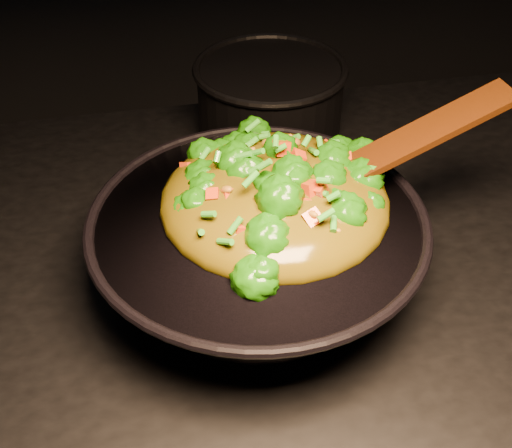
{
  "coord_description": "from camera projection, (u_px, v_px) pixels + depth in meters",
  "views": [
    {
      "loc": [
        -0.15,
        -0.53,
        1.46
      ],
      "look_at": [
        -0.04,
        0.01,
        0.99
      ],
      "focal_mm": 45.0,
      "sensor_mm": 36.0,
      "label": 1
    }
  ],
  "objects": [
    {
      "name": "wok",
      "position": [
        258.0,
        254.0,
        0.74
      ],
      "size": [
        0.45,
        0.45,
        0.1
      ],
      "primitive_type": null,
      "rotation": [
        0.0,
        0.0,
        -0.25
      ],
      "color": "black",
      "rests_on": "stovetop"
    },
    {
      "name": "stir_fry",
      "position": [
        275.0,
        172.0,
        0.7
      ],
      "size": [
        0.33,
        0.33,
        0.09
      ],
      "primitive_type": null,
      "rotation": [
        0.0,
        0.0,
        -0.34
      ],
      "color": "#1D6807",
      "rests_on": "wok"
    },
    {
      "name": "spatula",
      "position": [
        389.0,
        152.0,
        0.72
      ],
      "size": [
        0.29,
        0.07,
        0.12
      ],
      "primitive_type": "cube",
      "rotation": [
        0.0,
        -0.38,
        0.08
      ],
      "color": "#341004",
      "rests_on": "wok"
    },
    {
      "name": "back_pot",
      "position": [
        270.0,
        102.0,
        0.99
      ],
      "size": [
        0.24,
        0.24,
        0.13
      ],
      "primitive_type": "cylinder",
      "rotation": [
        0.0,
        0.0,
        -0.07
      ],
      "color": "black",
      "rests_on": "stovetop"
    }
  ]
}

